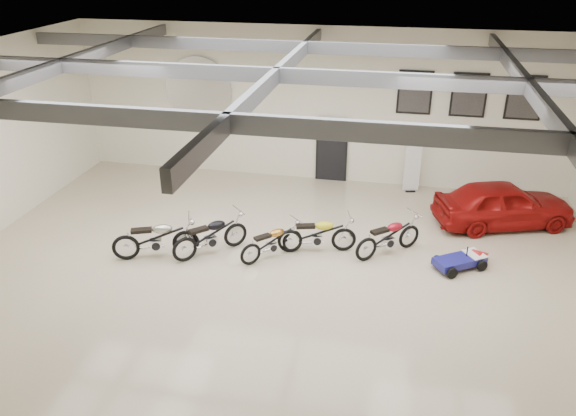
% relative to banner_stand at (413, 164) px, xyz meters
% --- Properties ---
extents(floor, '(16.00, 12.00, 0.01)m').
position_rel_banner_stand_xyz_m(floor, '(-3.14, -5.50, -0.94)').
color(floor, '#B7AC8B').
rests_on(floor, ground).
extents(ceiling, '(16.00, 12.00, 0.01)m').
position_rel_banner_stand_xyz_m(ceiling, '(-3.14, -5.50, 4.06)').
color(ceiling, slate).
rests_on(ceiling, back_wall).
extents(back_wall, '(16.00, 0.02, 5.00)m').
position_rel_banner_stand_xyz_m(back_wall, '(-3.14, 0.50, 1.56)').
color(back_wall, silver).
rests_on(back_wall, floor).
extents(ceiling_beams, '(15.80, 11.80, 0.32)m').
position_rel_banner_stand_xyz_m(ceiling_beams, '(-3.14, -5.50, 3.81)').
color(ceiling_beams, '#54555B').
rests_on(ceiling_beams, ceiling).
extents(door, '(0.92, 0.08, 2.10)m').
position_rel_banner_stand_xyz_m(door, '(-2.64, 0.45, 0.11)').
color(door, black).
rests_on(door, back_wall).
extents(logo_plaque, '(2.30, 0.06, 1.16)m').
position_rel_banner_stand_xyz_m(logo_plaque, '(-7.14, 0.45, 1.86)').
color(logo_plaque, silver).
rests_on(logo_plaque, back_wall).
extents(poster_left, '(1.05, 0.08, 1.35)m').
position_rel_banner_stand_xyz_m(poster_left, '(-0.14, 0.46, 2.16)').
color(poster_left, black).
rests_on(poster_left, back_wall).
extents(poster_mid, '(1.05, 0.08, 1.35)m').
position_rel_banner_stand_xyz_m(poster_mid, '(1.46, 0.46, 2.16)').
color(poster_mid, black).
rests_on(poster_mid, back_wall).
extents(poster_right, '(1.05, 0.08, 1.35)m').
position_rel_banner_stand_xyz_m(poster_right, '(3.06, 0.46, 2.16)').
color(poster_right, black).
rests_on(poster_right, back_wall).
extents(oil_sign, '(0.72, 0.10, 0.72)m').
position_rel_banner_stand_xyz_m(oil_sign, '(-1.24, 0.45, 0.76)').
color(oil_sign, white).
rests_on(oil_sign, back_wall).
extents(banner_stand, '(0.54, 0.31, 1.88)m').
position_rel_banner_stand_xyz_m(banner_stand, '(0.00, 0.00, 0.00)').
color(banner_stand, white).
rests_on(banner_stand, floor).
extents(motorcycle_silver, '(2.22, 1.38, 1.10)m').
position_rel_banner_stand_xyz_m(motorcycle_silver, '(-6.29, -5.56, -0.39)').
color(motorcycle_silver, silver).
rests_on(motorcycle_silver, floor).
extents(motorcycle_black, '(1.90, 1.88, 1.06)m').
position_rel_banner_stand_xyz_m(motorcycle_black, '(-5.00, -5.10, -0.41)').
color(motorcycle_black, silver).
rests_on(motorcycle_black, floor).
extents(motorcycle_gold, '(1.64, 1.65, 0.92)m').
position_rel_banner_stand_xyz_m(motorcycle_gold, '(-3.42, -4.99, -0.48)').
color(motorcycle_gold, silver).
rests_on(motorcycle_gold, floor).
extents(motorcycle_yellow, '(2.08, 1.11, 1.04)m').
position_rel_banner_stand_xyz_m(motorcycle_yellow, '(-2.35, -4.45, -0.42)').
color(motorcycle_yellow, silver).
rests_on(motorcycle_yellow, floor).
extents(motorcycle_red, '(1.89, 1.74, 1.02)m').
position_rel_banner_stand_xyz_m(motorcycle_red, '(-0.55, -4.21, -0.43)').
color(motorcycle_red, silver).
rests_on(motorcycle_red, floor).
extents(go_kart, '(1.70, 1.46, 0.57)m').
position_rel_banner_stand_xyz_m(go_kart, '(1.32, -4.50, -0.65)').
color(go_kart, navy).
rests_on(go_kart, floor).
extents(vintage_car, '(2.66, 4.11, 1.30)m').
position_rel_banner_stand_xyz_m(vintage_car, '(2.53, -1.90, -0.29)').
color(vintage_car, maroon).
rests_on(vintage_car, floor).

